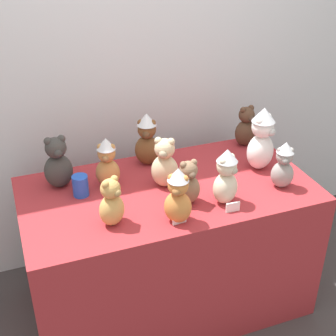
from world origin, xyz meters
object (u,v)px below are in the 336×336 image
(teddy_bear_caramel, at_px, (107,163))
(party_cup_blue, at_px, (80,186))
(teddy_bear_ginger, at_px, (178,196))
(teddy_bear_charcoal, at_px, (58,164))
(display_table, at_px, (168,248))
(teddy_bear_snow, at_px, (262,139))
(teddy_bear_mocha, at_px, (188,183))
(teddy_bear_ash, at_px, (283,165))
(teddy_bear_cream, at_px, (226,177))
(teddy_bear_cocoa, at_px, (246,127))
(teddy_bear_chestnut, at_px, (147,140))
(teddy_bear_honey, at_px, (112,203))
(teddy_bear_sand, at_px, (165,164))

(teddy_bear_caramel, bearing_deg, party_cup_blue, -144.82)
(teddy_bear_caramel, relative_size, teddy_bear_ginger, 0.97)
(teddy_bear_charcoal, height_order, teddy_bear_caramel, teddy_bear_charcoal)
(display_table, distance_m, teddy_bear_snow, 0.79)
(display_table, relative_size, teddy_bear_snow, 4.22)
(teddy_bear_snow, relative_size, teddy_bear_mocha, 1.51)
(teddy_bear_charcoal, bearing_deg, teddy_bear_ash, -24.88)
(teddy_bear_mocha, bearing_deg, display_table, 101.53)
(teddy_bear_charcoal, relative_size, teddy_bear_ash, 1.12)
(teddy_bear_cream, xyz_separation_m, party_cup_blue, (-0.65, 0.31, -0.09))
(teddy_bear_cocoa, xyz_separation_m, teddy_bear_ginger, (-0.67, -0.59, 0.02))
(teddy_bear_cream, xyz_separation_m, teddy_bear_ginger, (-0.28, -0.07, -0.01))
(teddy_bear_chestnut, bearing_deg, teddy_bear_cream, -41.29)
(teddy_bear_cream, xyz_separation_m, teddy_bear_cocoa, (0.39, 0.52, -0.03))
(teddy_bear_honey, height_order, teddy_bear_chestnut, teddy_bear_chestnut)
(teddy_bear_snow, height_order, teddy_bear_ginger, teddy_bear_snow)
(teddy_bear_snow, relative_size, teddy_bear_ash, 1.39)
(teddy_bear_chestnut, bearing_deg, teddy_bear_ash, -15.89)
(teddy_bear_cocoa, distance_m, party_cup_blue, 1.06)
(teddy_bear_sand, distance_m, teddy_bear_ash, 0.60)
(party_cup_blue, bearing_deg, teddy_bear_caramel, 14.47)
(teddy_bear_sand, distance_m, teddy_bear_honey, 0.41)
(teddy_bear_charcoal, height_order, teddy_bear_chestnut, teddy_bear_chestnut)
(teddy_bear_ginger, bearing_deg, teddy_bear_ash, 40.88)
(teddy_bear_ash, bearing_deg, party_cup_blue, -172.84)
(teddy_bear_ginger, xyz_separation_m, teddy_bear_honey, (-0.29, 0.09, -0.02))
(teddy_bear_sand, bearing_deg, teddy_bear_ginger, -69.37)
(teddy_bear_ginger, bearing_deg, party_cup_blue, 166.77)
(teddy_bear_snow, bearing_deg, teddy_bear_cream, -170.91)
(teddy_bear_sand, bearing_deg, display_table, -50.28)
(display_table, xyz_separation_m, teddy_bear_ginger, (-0.06, -0.28, 0.53))
(teddy_bear_charcoal, relative_size, teddy_bear_caramel, 1.04)
(teddy_bear_sand, xyz_separation_m, teddy_bear_chestnut, (-0.01, 0.25, 0.02))
(teddy_bear_caramel, distance_m, teddy_bear_ginger, 0.47)
(teddy_bear_caramel, bearing_deg, teddy_bear_charcoal, -179.02)
(teddy_bear_chestnut, relative_size, party_cup_blue, 2.77)
(teddy_bear_cream, xyz_separation_m, teddy_bear_honey, (-0.56, 0.02, -0.03))
(teddy_bear_sand, distance_m, party_cup_blue, 0.44)
(display_table, xyz_separation_m, teddy_bear_mocha, (0.04, -0.16, 0.51))
(display_table, distance_m, teddy_bear_caramel, 0.61)
(teddy_bear_chestnut, height_order, party_cup_blue, teddy_bear_chestnut)
(teddy_bear_caramel, relative_size, teddy_bear_mocha, 1.16)
(display_table, distance_m, teddy_bear_cream, 0.62)
(teddy_bear_snow, height_order, teddy_bear_caramel, teddy_bear_snow)
(teddy_bear_chestnut, bearing_deg, teddy_bear_snow, -0.89)
(teddy_bear_chestnut, bearing_deg, teddy_bear_ginger, -70.42)
(teddy_bear_cocoa, height_order, teddy_bear_mocha, teddy_bear_cocoa)
(teddy_bear_snow, bearing_deg, teddy_bear_honey, 167.00)
(teddy_bear_charcoal, distance_m, teddy_bear_ash, 1.15)
(teddy_bear_honey, xyz_separation_m, teddy_bear_ash, (0.90, 0.01, 0.01))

